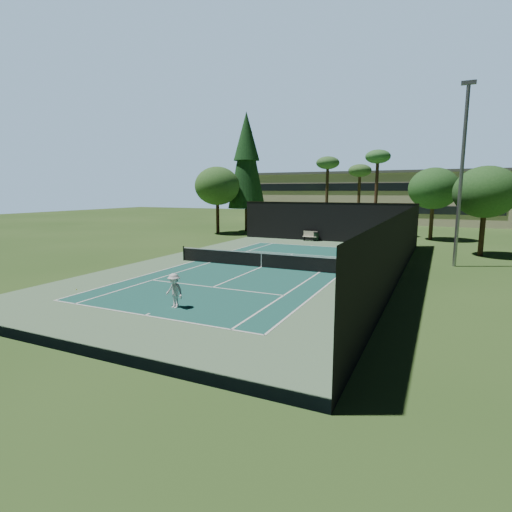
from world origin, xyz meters
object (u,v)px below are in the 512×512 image
at_px(tennis_ball_a, 77,289).
at_px(tennis_net, 261,259).
at_px(player, 174,291).
at_px(tennis_ball_b, 221,261).
at_px(tennis_ball_d, 247,253).
at_px(park_bench, 310,236).
at_px(trash_bin, 316,237).
at_px(tennis_ball_c, 278,264).

bearing_deg(tennis_ball_a, tennis_net, 57.80).
bearing_deg(player, tennis_ball_b, 123.68).
xyz_separation_m(player, tennis_ball_d, (-3.98, 15.43, -0.75)).
distance_m(tennis_net, player, 10.41).
height_order(tennis_net, tennis_ball_b, tennis_net).
bearing_deg(park_bench, tennis_ball_b, -98.90).
height_order(tennis_ball_a, park_bench, park_bench).
height_order(tennis_net, player, player).
relative_size(player, tennis_ball_b, 24.76).
bearing_deg(tennis_ball_b, tennis_net, -13.17).
bearing_deg(tennis_ball_a, trash_bin, 77.93).
height_order(player, park_bench, player).
xyz_separation_m(tennis_net, trash_bin, (-0.79, 15.65, -0.08)).
distance_m(tennis_ball_a, tennis_ball_d, 15.19).
distance_m(tennis_ball_a, tennis_ball_c, 13.40).
height_order(tennis_ball_b, park_bench, park_bench).
bearing_deg(park_bench, tennis_ball_a, -100.76).
height_order(tennis_ball_d, trash_bin, trash_bin).
distance_m(tennis_ball_b, park_bench, 14.88).
height_order(tennis_ball_c, park_bench, park_bench).
xyz_separation_m(tennis_ball_a, tennis_ball_c, (6.85, 11.51, 0.01)).
bearing_deg(tennis_ball_c, player, -90.80).
height_order(tennis_ball_b, tennis_ball_c, tennis_ball_c).
bearing_deg(tennis_net, tennis_ball_d, 125.21).
relative_size(tennis_ball_b, park_bench, 0.04).
distance_m(tennis_ball_a, trash_bin, 26.15).
distance_m(player, tennis_ball_b, 12.03).
height_order(tennis_net, trash_bin, tennis_net).
bearing_deg(trash_bin, tennis_ball_d, -104.56).
xyz_separation_m(tennis_net, tennis_ball_d, (-3.54, 5.02, -0.52)).
distance_m(tennis_ball_c, tennis_ball_d, 5.39).
distance_m(player, tennis_ball_a, 6.75).
relative_size(tennis_ball_a, tennis_ball_c, 0.76).
distance_m(tennis_ball_b, tennis_ball_c, 4.37).
relative_size(tennis_ball_c, trash_bin, 0.08).
xyz_separation_m(player, tennis_ball_c, (0.17, 11.98, -0.75)).
bearing_deg(tennis_net, park_bench, 95.17).
bearing_deg(tennis_ball_d, tennis_ball_b, -92.26).
height_order(tennis_ball_a, tennis_ball_b, tennis_ball_b).
distance_m(tennis_net, tennis_ball_d, 6.17).
relative_size(tennis_net, player, 8.22).
height_order(tennis_ball_a, tennis_ball_d, tennis_ball_d).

